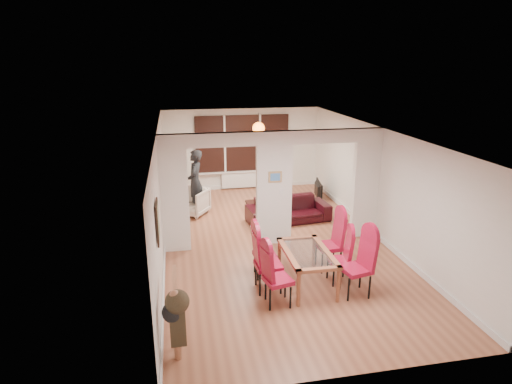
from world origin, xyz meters
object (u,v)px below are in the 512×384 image
object	(u,v)px
television	(316,190)
coffee_table	(265,206)
dining_table	(307,268)
bowl	(269,200)
person	(195,182)
dining_chair_rb	(340,257)
bottle	(261,196)
dining_chair_rc	(329,242)
sofa	(288,210)
armchair	(192,202)
dining_chair_ra	(356,264)
dining_chair_lc	(265,251)
dining_chair_lb	(268,261)
dining_chair_la	(278,276)

from	to	relation	value
television	coffee_table	world-z (taller)	television
dining_table	bowl	size ratio (longest dim) A/B	6.41
person	coffee_table	distance (m)	2.06
bowl	dining_chair_rb	bearing A→B (deg)	-84.50
bowl	television	bearing A→B (deg)	22.57
bottle	coffee_table	bearing A→B (deg)	-52.14
dining_chair_rc	sofa	world-z (taller)	dining_chair_rc
dining_table	armchair	world-z (taller)	armchair
person	bowl	distance (m)	2.13
dining_chair_ra	television	xyz separation A→B (m)	(1.09, 5.44, -0.32)
dining_chair_rc	person	size ratio (longest dim) A/B	0.65
dining_table	coffee_table	size ratio (longest dim) A/B	1.40
dining_chair_ra	coffee_table	xyz separation A→B (m)	(-0.64, 4.78, -0.47)
dining_table	sofa	bearing A→B (deg)	80.91
dining_chair_rb	bottle	xyz separation A→B (m)	(-0.61, 4.40, -0.12)
bowl	dining_chair_lc	bearing A→B (deg)	-103.74
dining_chair_lc	bowl	xyz separation A→B (m)	(0.92, 3.77, -0.25)
dining_chair_lb	coffee_table	bearing A→B (deg)	76.48
television	bowl	size ratio (longest dim) A/B	4.20
dining_chair_lc	bottle	world-z (taller)	dining_chair_lc
dining_chair_la	dining_chair_lc	xyz separation A→B (m)	(-0.01, 1.04, -0.03)
dining_table	television	world-z (taller)	dining_table
dining_table	dining_chair_la	xyz separation A→B (m)	(-0.69, -0.54, 0.20)
person	television	distance (m)	3.73
bottle	armchair	bearing A→B (deg)	-176.42
coffee_table	television	bearing A→B (deg)	20.90
dining_table	bowl	bearing A→B (deg)	86.99
dining_chair_la	person	size ratio (longest dim) A/B	0.62
dining_table	bottle	size ratio (longest dim) A/B	5.01
coffee_table	bottle	bearing A→B (deg)	127.86
dining_chair_ra	bottle	size ratio (longest dim) A/B	4.07
dining_chair_lc	person	distance (m)	4.06
dining_chair_la	bottle	xyz separation A→B (m)	(0.71, 4.94, -0.16)
dining_chair_lc	sofa	size ratio (longest dim) A/B	0.48
dining_chair_la	dining_chair_rb	bearing A→B (deg)	9.30
dining_chair_ra	sofa	distance (m)	3.80
dining_chair_rb	sofa	size ratio (longest dim) A/B	0.47
dining_chair_la	television	size ratio (longest dim) A/B	1.14
television	bowl	distance (m)	1.74
dining_chair_lb	dining_chair_rc	size ratio (longest dim) A/B	1.01
bottle	dining_chair_la	bearing A→B (deg)	-98.20
dining_chair_lc	sofa	world-z (taller)	dining_chair_lc
dining_chair_rc	dining_chair_la	bearing A→B (deg)	-144.08
dining_chair_rb	person	bearing A→B (deg)	127.95
dining_chair_la	sofa	size ratio (longest dim) A/B	0.51
person	television	xyz separation A→B (m)	(3.64, 0.55, -0.61)
dining_chair_ra	dining_chair_rb	size ratio (longest dim) A/B	1.16
person	bottle	world-z (taller)	person
dining_table	dining_chair_lc	size ratio (longest dim) A/B	1.40
dining_chair_lb	dining_chair_rb	distance (m)	1.38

